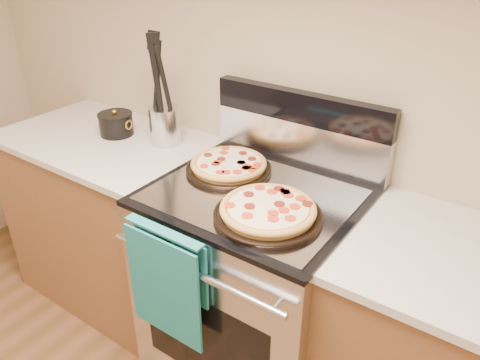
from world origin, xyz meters
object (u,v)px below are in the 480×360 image
Objects in this scene: range_body at (255,290)px; pepperoni_pizza_back at (229,166)px; pepperoni_pizza_front at (268,211)px; utensil_crock at (165,126)px; saucepan at (116,125)px.

range_body is 2.68× the size of pepperoni_pizza_back.
utensil_crock is at bearing 158.55° from pepperoni_pizza_front.
pepperoni_pizza_front is 0.78m from utensil_crock.
pepperoni_pizza_back is 0.43m from utensil_crock.
pepperoni_pizza_back is at bearing -11.51° from utensil_crock.
range_body is 0.53m from pepperoni_pizza_back.
saucepan reaches higher than range_body.
pepperoni_pizza_front is at bearing -21.45° from utensil_crock.
range_body is 0.53m from pepperoni_pizza_front.
range_body is 5.74× the size of saucepan.
saucepan is (-0.86, 0.10, 0.51)m from range_body.
pepperoni_pizza_front is 2.10× the size of utensil_crock.
pepperoni_pizza_back reaches higher than range_body.
pepperoni_pizza_back is 0.37m from pepperoni_pizza_front.
utensil_crock is (-0.72, 0.28, 0.05)m from pepperoni_pizza_front.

